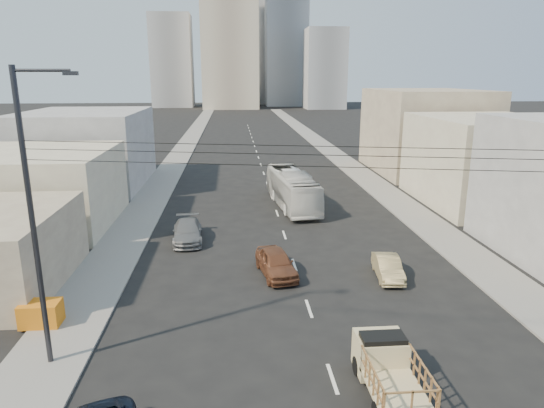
{
  "coord_description": "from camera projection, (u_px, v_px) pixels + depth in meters",
  "views": [
    {
      "loc": [
        -3.75,
        -14.52,
        11.61
      ],
      "look_at": [
        -1.26,
        15.99,
        3.5
      ],
      "focal_mm": 32.0,
      "sensor_mm": 36.0,
      "label": 1
    }
  ],
  "objects": [
    {
      "name": "sedan_brown",
      "position": [
        276.0,
        263.0,
        29.01
      ],
      "size": [
        2.59,
        4.82,
        1.56
      ],
      "primitive_type": "imported",
      "rotation": [
        0.0,
        0.0,
        0.17
      ],
      "color": "brown",
      "rests_on": "ground"
    },
    {
      "name": "midrise_nw",
      "position": [
        172.0,
        61.0,
        184.28
      ],
      "size": [
        15.0,
        15.0,
        34.0
      ],
      "primitive_type": "cube",
      "color": "gray",
      "rests_on": "ground"
    },
    {
      "name": "bldg_right_mid",
      "position": [
        485.0,
        161.0,
        44.74
      ],
      "size": [
        11.0,
        14.0,
        8.0
      ],
      "primitive_type": "cube",
      "color": "#B6A993",
      "rests_on": "ground"
    },
    {
      "name": "high_rise_tower",
      "position": [
        229.0,
        23.0,
        173.05
      ],
      "size": [
        20.0,
        20.0,
        60.0
      ],
      "primitive_type": "cube",
      "color": "tan",
      "rests_on": "ground"
    },
    {
      "name": "overhead_wires",
      "position": [
        344.0,
        156.0,
        16.41
      ],
      "size": [
        23.01,
        5.02,
        0.72
      ],
      "color": "black",
      "rests_on": "ground"
    },
    {
      "name": "sedan_tan",
      "position": [
        388.0,
        267.0,
        28.66
      ],
      "size": [
        1.76,
        3.99,
        1.27
      ],
      "primitive_type": "imported",
      "rotation": [
        0.0,
        0.0,
        -0.11
      ],
      "color": "#9E8B5C",
      "rests_on": "ground"
    },
    {
      "name": "bldg_left_mid",
      "position": [
        39.0,
        189.0,
        38.12
      ],
      "size": [
        11.0,
        12.0,
        6.0
      ],
      "primitive_type": "cube",
      "color": "#B6A993",
      "rests_on": "ground"
    },
    {
      "name": "bldg_right_far",
      "position": [
        425.0,
        131.0,
        59.94
      ],
      "size": [
        12.0,
        16.0,
        10.0
      ],
      "primitive_type": "cube",
      "color": "gray",
      "rests_on": "ground"
    },
    {
      "name": "midrise_ne",
      "position": [
        286.0,
        54.0,
        191.79
      ],
      "size": [
        16.0,
        16.0,
        40.0
      ],
      "primitive_type": "cube",
      "color": "gray",
      "rests_on": "ground"
    },
    {
      "name": "crate_stack",
      "position": [
        41.0,
        313.0,
        22.99
      ],
      "size": [
        1.8,
        1.2,
        1.14
      ],
      "color": "orange",
      "rests_on": "sidewalk_left"
    },
    {
      "name": "city_bus",
      "position": [
        292.0,
        189.0,
        44.26
      ],
      "size": [
        3.87,
        11.87,
        3.25
      ],
      "primitive_type": "imported",
      "rotation": [
        0.0,
        0.0,
        0.1
      ],
      "color": "silver",
      "rests_on": "ground"
    },
    {
      "name": "bldg_left_far",
      "position": [
        87.0,
        149.0,
        52.27
      ],
      "size": [
        12.0,
        16.0,
        8.0
      ],
      "primitive_type": "cube",
      "color": "gray",
      "rests_on": "ground"
    },
    {
      "name": "sedan_grey",
      "position": [
        188.0,
        231.0,
        35.0
      ],
      "size": [
        2.4,
        5.15,
        1.45
      ],
      "primitive_type": "imported",
      "rotation": [
        0.0,
        0.0,
        0.07
      ],
      "color": "slate",
      "rests_on": "ground"
    },
    {
      "name": "lane_dashes",
      "position": [
        260.0,
        161.0,
        68.32
      ],
      "size": [
        0.15,
        104.0,
        0.01
      ],
      "color": "silver",
      "rests_on": "ground"
    },
    {
      "name": "flatbed_pickup",
      "position": [
        389.0,
        367.0,
        18.09
      ],
      "size": [
        1.95,
        4.41,
        1.9
      ],
      "color": "#C7B585",
      "rests_on": "ground"
    },
    {
      "name": "streetlamp_left",
      "position": [
        34.0,
        215.0,
        18.57
      ],
      "size": [
        2.36,
        0.25,
        12.0
      ],
      "color": "#2D2D33",
      "rests_on": "ground"
    },
    {
      "name": "sidewalk_right",
      "position": [
        320.0,
        143.0,
        85.61
      ],
      "size": [
        3.5,
        180.0,
        0.12
      ],
      "primitive_type": "cube",
      "color": "gray",
      "rests_on": "ground"
    },
    {
      "name": "sidewalk_left",
      "position": [
        186.0,
        145.0,
        83.76
      ],
      "size": [
        3.5,
        180.0,
        0.12
      ],
      "primitive_type": "cube",
      "color": "gray",
      "rests_on": "ground"
    },
    {
      "name": "midrise_back",
      "position": [
        254.0,
        51.0,
        204.79
      ],
      "size": [
        18.0,
        18.0,
        44.0
      ],
      "primitive_type": "cube",
      "color": "gray",
      "rests_on": "ground"
    },
    {
      "name": "midrise_east",
      "position": [
        325.0,
        69.0,
        175.0
      ],
      "size": [
        14.0,
        14.0,
        28.0
      ],
      "primitive_type": "cube",
      "color": "gray",
      "rests_on": "ground"
    }
  ]
}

